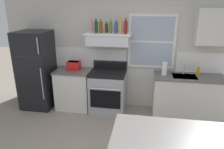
{
  "coord_description": "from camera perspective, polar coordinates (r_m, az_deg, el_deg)",
  "views": [
    {
      "loc": [
        0.54,
        -2.37,
        2.35
      ],
      "look_at": [
        -0.05,
        1.2,
        1.1
      ],
      "focal_mm": 33.64,
      "sensor_mm": 36.0,
      "label": 1
    }
  ],
  "objects": [
    {
      "name": "back_wall",
      "position": [
        4.73,
        3.02,
        6.86
      ],
      "size": [
        5.4,
        0.11,
        2.7
      ],
      "color": "beige",
      "rests_on": "ground_plane"
    },
    {
      "name": "refrigerator",
      "position": [
        5.08,
        -19.79,
        1.11
      ],
      "size": [
        0.7,
        0.72,
        1.76
      ],
      "color": "black",
      "rests_on": "ground_plane"
    },
    {
      "name": "counter_left_of_stove",
      "position": [
        4.93,
        -10.2,
        -3.84
      ],
      "size": [
        0.79,
        0.63,
        0.91
      ],
      "color": "silver",
      "rests_on": "ground_plane"
    },
    {
      "name": "toaster",
      "position": [
        4.78,
        -10.35,
        2.43
      ],
      "size": [
        0.3,
        0.2,
        0.19
      ],
      "color": "red",
      "rests_on": "counter_left_of_stove"
    },
    {
      "name": "stove_range",
      "position": [
        4.7,
        -1.09,
        -4.6
      ],
      "size": [
        0.76,
        0.69,
        1.09
      ],
      "color": "#9EA0A5",
      "rests_on": "ground_plane"
    },
    {
      "name": "range_hood_shelf",
      "position": [
        4.46,
        -0.96,
        9.68
      ],
      "size": [
        0.96,
        0.52,
        0.24
      ],
      "color": "silver"
    },
    {
      "name": "bottle_rose_pink",
      "position": [
        4.52,
        -5.64,
        12.96
      ],
      "size": [
        0.07,
        0.07,
        0.31
      ],
      "color": "#C67F84",
      "rests_on": "range_hood_shelf"
    },
    {
      "name": "bottle_dark_green_wine",
      "position": [
        4.44,
        -4.31,
        12.78
      ],
      "size": [
        0.07,
        0.07,
        0.29
      ],
      "color": "#143819",
      "rests_on": "range_hood_shelf"
    },
    {
      "name": "bottle_amber_wine",
      "position": [
        4.44,
        -3.04,
        12.72
      ],
      "size": [
        0.07,
        0.07,
        0.28
      ],
      "color": "brown",
      "rests_on": "range_hood_shelf"
    },
    {
      "name": "bottle_brown_stout",
      "position": [
        4.45,
        -1.48,
        12.49
      ],
      "size": [
        0.06,
        0.06,
        0.23
      ],
      "color": "#381E0F",
      "rests_on": "range_hood_shelf"
    },
    {
      "name": "bottle_olive_oil_square",
      "position": [
        4.41,
        -0.32,
        12.67
      ],
      "size": [
        0.06,
        0.06,
        0.27
      ],
      "color": "#4C601E",
      "rests_on": "range_hood_shelf"
    },
    {
      "name": "bottle_blue_liqueur",
      "position": [
        4.39,
        1.13,
        12.62
      ],
      "size": [
        0.07,
        0.07,
        0.27
      ],
      "color": "#1E478C",
      "rests_on": "range_hood_shelf"
    },
    {
      "name": "bottle_champagne_gold_foil",
      "position": [
        4.37,
        2.32,
        12.9
      ],
      "size": [
        0.08,
        0.08,
        0.33
      ],
      "color": "#B29333",
      "rests_on": "range_hood_shelf"
    },
    {
      "name": "bottle_red_label_wine",
      "position": [
        4.33,
        3.73,
        12.72
      ],
      "size": [
        0.07,
        0.07,
        0.31
      ],
      "color": "maroon",
      "rests_on": "range_hood_shelf"
    },
    {
      "name": "counter_right_with_sink",
      "position": [
        4.76,
        19.68,
        -5.58
      ],
      "size": [
        1.43,
        0.63,
        0.91
      ],
      "color": "silver",
      "rests_on": "ground_plane"
    },
    {
      "name": "sink_faucet",
      "position": [
        4.62,
        19.12,
        2.08
      ],
      "size": [
        0.03,
        0.17,
        0.28
      ],
      "color": "silver",
      "rests_on": "counter_right_with_sink"
    },
    {
      "name": "paper_towel_roll",
      "position": [
        4.48,
        14.08,
        1.54
      ],
      "size": [
        0.11,
        0.11,
        0.27
      ],
      "primitive_type": "cylinder",
      "color": "white",
      "rests_on": "counter_right_with_sink"
    },
    {
      "name": "dish_soap_bottle",
      "position": [
        4.7,
        22.36,
        0.89
      ],
      "size": [
        0.06,
        0.06,
        0.18
      ],
      "primitive_type": "cylinder",
      "color": "orange",
      "rests_on": "counter_right_with_sink"
    },
    {
      "name": "upper_cabinet_right",
      "position": [
        4.61,
        25.78,
        11.62
      ],
      "size": [
        0.64,
        0.32,
        0.7
      ],
      "color": "silver"
    }
  ]
}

